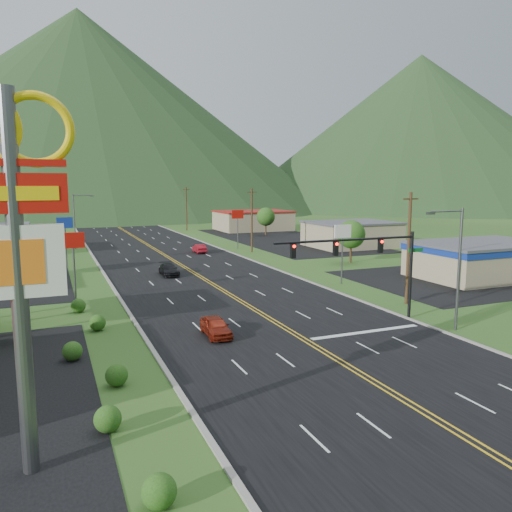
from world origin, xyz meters
name	(u,v)px	position (x,y,z in m)	size (l,w,h in m)	color
ground	(426,414)	(0.00, 0.00, 0.00)	(500.00, 500.00, 0.00)	#274819
road	(426,414)	(0.00, 0.00, 0.00)	(20.00, 460.00, 0.04)	black
curb_west	(221,460)	(-10.15, 0.00, 0.00)	(0.30, 460.00, 0.14)	gray
pylon_sign	(15,225)	(-17.00, 2.00, 9.30)	(4.32, 0.60, 14.00)	#59595E
traffic_signal	(369,255)	(6.48, 14.00, 5.33)	(13.10, 0.43, 7.00)	black
streetlight_east	(456,261)	(11.18, 10.00, 5.18)	(3.28, 0.25, 9.00)	#59595E
streetlight_west	(76,218)	(-11.68, 70.00, 5.18)	(3.28, 0.25, 9.00)	#59595E
building_east_near	(483,258)	(30.00, 25.00, 2.27)	(15.40, 10.40, 4.10)	#9C8B6C
building_east_mid	(352,234)	(32.00, 55.00, 2.16)	(14.40, 11.40, 4.30)	#9C8B6C
building_east_far	(253,220)	(28.00, 90.00, 2.26)	(16.40, 12.40, 4.50)	#9C8B6C
pole_sign_west_a	(73,247)	(-14.00, 30.00, 5.05)	(2.00, 0.18, 6.40)	#59595E
pole_sign_west_b	(65,228)	(-14.00, 52.00, 5.05)	(2.00, 0.18, 6.40)	#59595E
pole_sign_east_a	(343,237)	(13.00, 28.00, 5.05)	(2.00, 0.18, 6.40)	#59595E
pole_sign_east_b	(238,218)	(13.00, 60.00, 5.05)	(2.00, 0.18, 6.40)	#59595E
tree_west_a	(11,245)	(-20.00, 45.00, 3.89)	(3.84, 3.84, 5.82)	#382314
tree_east_a	(351,234)	(22.00, 40.00, 3.89)	(3.84, 3.84, 5.82)	#382314
tree_east_b	(266,217)	(26.00, 78.00, 3.89)	(3.84, 3.84, 5.82)	#382314
utility_pole_a	(408,247)	(13.50, 18.00, 5.13)	(1.60, 0.28, 10.00)	#382314
utility_pole_b	(252,220)	(13.50, 55.00, 5.13)	(1.60, 0.28, 10.00)	#382314
utility_pole_c	(186,208)	(13.50, 95.00, 5.13)	(1.60, 0.28, 10.00)	#382314
utility_pole_d	(153,202)	(13.50, 135.00, 5.13)	(1.60, 0.28, 10.00)	#382314
mountain_n	(82,110)	(0.00, 220.00, 42.50)	(220.00, 220.00, 85.00)	#1F401D
mountain_ne	(418,132)	(147.84, 176.19, 35.00)	(180.00, 180.00, 70.00)	#1F401D
car_red_near	(216,327)	(-5.38, 15.33, 0.68)	(1.61, 4.01, 1.37)	maroon
car_dark_mid	(169,270)	(-3.14, 40.04, 0.67)	(1.87, 4.60, 1.33)	black
car_red_far	(199,249)	(5.60, 57.35, 0.66)	(1.40, 4.01, 1.32)	maroon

